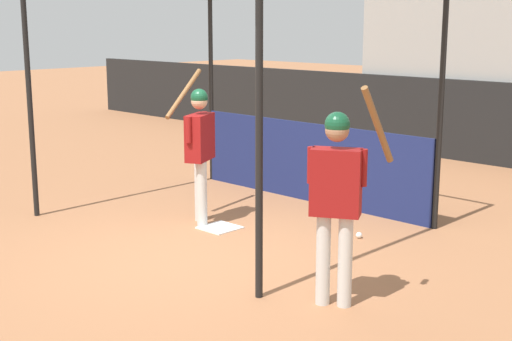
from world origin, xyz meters
The scene contains 7 objects.
ground_plane centered at (0.00, 0.00, 0.00)m, with size 60.00×60.00×0.00m, color #9E6642.
outfield_wall centered at (0.00, 7.10, 0.75)m, with size 24.00×0.12×1.49m.
batting_cage centered at (-0.71, 2.22, 1.19)m, with size 4.19×3.23×2.93m.
home_plate centered at (-0.58, 0.91, 0.01)m, with size 0.44×0.44×0.02m.
player_batter centered at (-0.94, 0.92, 1.04)m, with size 0.78×0.80×1.92m.
player_waiting centered at (1.98, -0.04, 1.07)m, with size 0.62×0.64×2.02m.
baseball centered at (0.92, 1.79, 0.04)m, with size 0.07×0.07×0.07m.
Camera 1 is at (5.73, -4.92, 2.53)m, focal length 50.00 mm.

